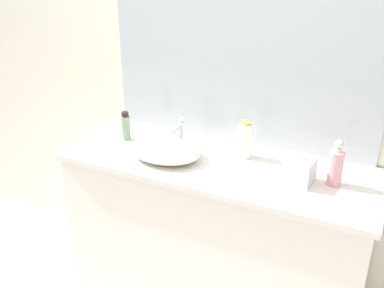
{
  "coord_description": "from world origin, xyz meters",
  "views": [
    {
      "loc": [
        0.82,
        -1.4,
        1.87
      ],
      "look_at": [
        -0.03,
        0.39,
        0.94
      ],
      "focal_mm": 42.12,
      "sensor_mm": 36.0,
      "label": 1
    }
  ],
  "objects_px": {
    "sink_basin": "(165,150)",
    "perfume_bottle": "(245,140)",
    "tissue_box": "(300,169)",
    "soap_dispenser": "(336,166)",
    "lotion_bottle": "(126,127)"
  },
  "relations": [
    {
      "from": "lotion_bottle",
      "to": "perfume_bottle",
      "type": "xyz_separation_m",
      "value": [
        0.65,
        0.07,
        0.02
      ]
    },
    {
      "from": "soap_dispenser",
      "to": "perfume_bottle",
      "type": "distance_m",
      "value": 0.46
    },
    {
      "from": "lotion_bottle",
      "to": "tissue_box",
      "type": "relative_size",
      "value": 1.0
    },
    {
      "from": "perfume_bottle",
      "to": "tissue_box",
      "type": "distance_m",
      "value": 0.33
    },
    {
      "from": "tissue_box",
      "to": "soap_dispenser",
      "type": "bearing_deg",
      "value": 18.79
    },
    {
      "from": "soap_dispenser",
      "to": "lotion_bottle",
      "type": "bearing_deg",
      "value": 179.18
    },
    {
      "from": "soap_dispenser",
      "to": "tissue_box",
      "type": "distance_m",
      "value": 0.15
    },
    {
      "from": "perfume_bottle",
      "to": "soap_dispenser",
      "type": "bearing_deg",
      "value": -11.18
    },
    {
      "from": "perfume_bottle",
      "to": "tissue_box",
      "type": "xyz_separation_m",
      "value": [
        0.3,
        -0.14,
        -0.02
      ]
    },
    {
      "from": "soap_dispenser",
      "to": "perfume_bottle",
      "type": "xyz_separation_m",
      "value": [
        -0.45,
        0.09,
        -0.0
      ]
    },
    {
      "from": "lotion_bottle",
      "to": "sink_basin",
      "type": "bearing_deg",
      "value": -19.23
    },
    {
      "from": "sink_basin",
      "to": "soap_dispenser",
      "type": "relative_size",
      "value": 1.72
    },
    {
      "from": "soap_dispenser",
      "to": "tissue_box",
      "type": "bearing_deg",
      "value": -161.21
    },
    {
      "from": "soap_dispenser",
      "to": "lotion_bottle",
      "type": "distance_m",
      "value": 1.09
    },
    {
      "from": "sink_basin",
      "to": "perfume_bottle",
      "type": "distance_m",
      "value": 0.4
    }
  ]
}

